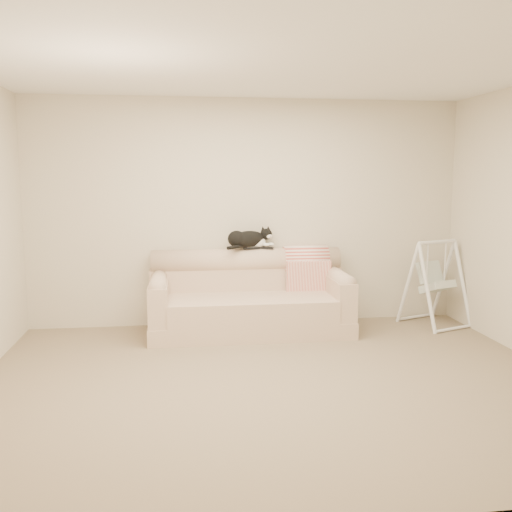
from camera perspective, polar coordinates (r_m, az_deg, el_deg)
The scene contains 8 objects.
ground_plane at distance 4.94m, azimuth 1.96°, elevation -12.46°, with size 5.00×5.00×0.00m, color #78624B.
room_shell at distance 4.63m, azimuth 2.06°, elevation 5.52°, with size 5.04×4.04×2.60m.
sofa at distance 6.37m, azimuth -0.70°, elevation -4.44°, with size 2.20×0.93×0.90m.
remote_a at distance 6.50m, azimuth -0.50°, elevation 0.81°, with size 0.19×0.08×0.03m.
remote_b at distance 6.53m, azimuth 1.02°, elevation 0.83°, with size 0.18×0.09×0.02m.
tuxedo_cat at distance 6.49m, azimuth -0.74°, elevation 1.73°, with size 0.59×0.43×0.25m.
throw_blanket at distance 6.64m, azimuth 5.01°, elevation -0.67°, with size 0.51×0.38×0.58m.
baby_swing at distance 6.94m, azimuth 17.46°, elevation -2.55°, with size 0.79×0.82×1.00m.
Camera 1 is at (-0.78, -4.56, 1.74)m, focal length 40.00 mm.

